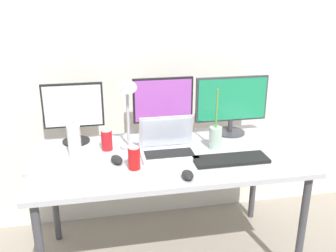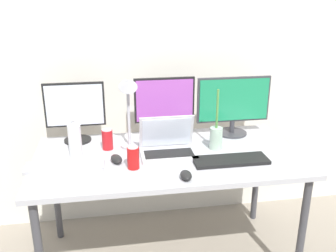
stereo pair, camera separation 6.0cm
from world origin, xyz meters
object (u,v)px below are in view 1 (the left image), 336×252
object	(u,v)px
monitor_left	(73,111)
monitor_right	(232,103)
mouse_by_keyboard	(188,175)
soda_can_by_laptop	(107,140)
mouse_by_laptop	(117,160)
water_bottle	(74,139)
work_desk	(168,164)
laptop_silver	(167,145)
keyboard_main	(231,159)
bamboo_vase	(215,136)
desk_lamp	(128,99)
soda_can_near_keyboard	(134,158)
keyboard_aux	(65,168)
monitor_center	(163,106)

from	to	relation	value
monitor_left	monitor_right	bearing A→B (deg)	-1.99
mouse_by_keyboard	soda_can_by_laptop	world-z (taller)	soda_can_by_laptop
mouse_by_laptop	monitor_right	bearing A→B (deg)	7.82
mouse_by_keyboard	water_bottle	bearing A→B (deg)	148.26
work_desk	laptop_silver	distance (m)	0.12
work_desk	soda_can_by_laptop	size ratio (longest dim) A/B	12.41
keyboard_main	bamboo_vase	bearing A→B (deg)	99.62
laptop_silver	desk_lamp	bearing A→B (deg)	154.72
laptop_silver	bamboo_vase	distance (m)	0.31
monitor_right	mouse_by_keyboard	world-z (taller)	monitor_right
monitor_right	soda_can_by_laptop	distance (m)	0.85
mouse_by_laptop	soda_can_near_keyboard	xyz separation A→B (m)	(0.09, -0.09, 0.04)
work_desk	mouse_by_keyboard	distance (m)	0.32
soda_can_near_keyboard	water_bottle	bearing A→B (deg)	145.23
work_desk	monitor_left	xyz separation A→B (m)	(-0.54, 0.30, 0.27)
keyboard_main	monitor_right	bearing A→B (deg)	71.07
mouse_by_keyboard	work_desk	bearing A→B (deg)	99.92
mouse_by_laptop	keyboard_aux	bearing A→B (deg)	172.24
work_desk	keyboard_aux	size ratio (longest dim) A/B	3.69
mouse_by_keyboard	water_bottle	size ratio (longest dim) A/B	0.42
work_desk	monitor_left	world-z (taller)	monitor_left
monitor_left	desk_lamp	xyz separation A→B (m)	(0.33, -0.19, 0.11)
monitor_right	soda_can_near_keyboard	size ratio (longest dim) A/B	3.88
laptop_silver	monitor_left	bearing A→B (deg)	151.44
monitor_right	monitor_left	bearing A→B (deg)	178.01
monitor_right	desk_lamp	size ratio (longest dim) A/B	1.03
monitor_center	laptop_silver	bearing A→B (deg)	-96.15
laptop_silver	mouse_by_keyboard	distance (m)	0.33
monitor_center	laptop_silver	size ratio (longest dim) A/B	1.22
keyboard_aux	mouse_by_laptop	xyz separation A→B (m)	(0.28, 0.03, 0.01)
monitor_left	monitor_center	distance (m)	0.57
monitor_center	soda_can_by_laptop	size ratio (longest dim) A/B	3.14
work_desk	mouse_by_laptop	world-z (taller)	mouse_by_laptop
monitor_right	laptop_silver	size ratio (longest dim) A/B	1.51
water_bottle	monitor_center	bearing A→B (deg)	21.76
work_desk	monitor_center	bearing A→B (deg)	85.01
mouse_by_laptop	bamboo_vase	distance (m)	0.62
monitor_right	soda_can_near_keyboard	world-z (taller)	monitor_right
monitor_left	water_bottle	world-z (taller)	monitor_left
laptop_silver	keyboard_main	size ratio (longest dim) A/B	0.76
keyboard_main	keyboard_aux	distance (m)	0.92
monitor_left	mouse_by_keyboard	xyz separation A→B (m)	(0.58, -0.62, -0.19)
monitor_center	bamboo_vase	bearing A→B (deg)	-43.56
soda_can_by_laptop	laptop_silver	bearing A→B (deg)	-20.77
monitor_right	soda_can_by_laptop	bearing A→B (deg)	-171.44
laptop_silver	desk_lamp	size ratio (longest dim) A/B	0.68
soda_can_near_keyboard	monitor_right	bearing A→B (deg)	30.77
keyboard_aux	mouse_by_laptop	distance (m)	0.28
monitor_center	keyboard_main	distance (m)	0.59
keyboard_aux	desk_lamp	bearing A→B (deg)	30.20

